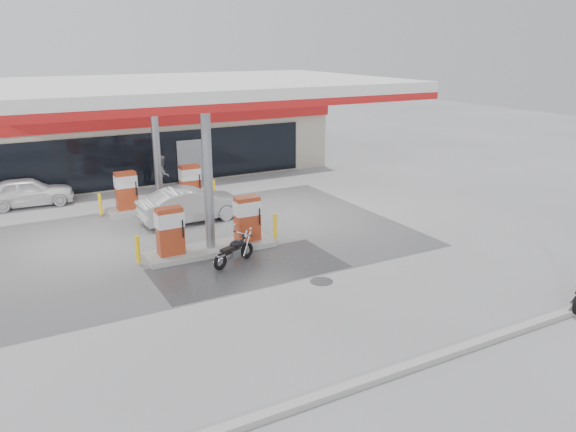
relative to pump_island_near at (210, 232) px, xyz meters
The scene contains 12 objects.
ground 2.12m from the pump_island_near, 90.00° to the right, with size 90.00×90.00×0.00m, color gray.
wet_patch 2.18m from the pump_island_near, 75.96° to the right, with size 6.00×3.00×0.00m, color #4C4C4F.
drain_cover 4.53m from the pump_island_near, 63.43° to the right, with size 0.70×0.70×0.01m, color #38383A.
kerb 9.02m from the pump_island_near, 90.00° to the right, with size 28.00×0.25×0.15m, color gray.
store_building 14.00m from the pump_island_near, 89.98° to the left, with size 22.00×8.22×4.00m.
canopy 5.46m from the pump_island_near, 90.00° to the left, with size 16.00×10.02×5.51m.
pump_island_near is the anchor object (origin of this frame).
pump_island_far 6.00m from the pump_island_near, 90.00° to the left, with size 5.14×1.30×1.78m.
parked_motorcycle 1.46m from the pump_island_near, 78.83° to the right, with size 1.72×0.94×0.94m.
sedan_white 10.45m from the pump_island_near, 118.36° to the left, with size 1.53×3.79×1.29m, color white.
attendant 8.86m from the pump_island_near, 83.61° to the left, with size 0.85×0.66×1.76m, color slate.
hatchback_silver 3.65m from the pump_island_near, 80.52° to the left, with size 1.47×4.22×1.39m, color #A9ADB1.
Camera 1 is at (-6.42, -15.20, 6.93)m, focal length 35.00 mm.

